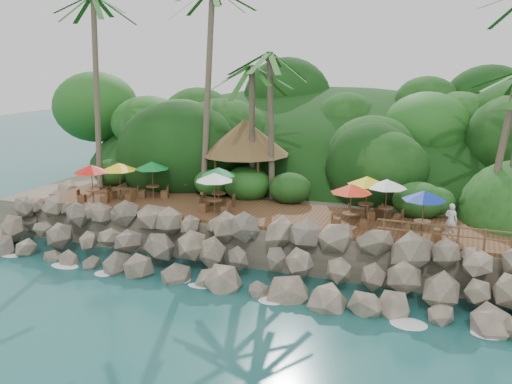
% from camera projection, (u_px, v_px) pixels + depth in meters
% --- Properties ---
extents(ground, '(140.00, 140.00, 0.00)m').
position_uv_depth(ground, '(210.00, 292.00, 25.73)').
color(ground, '#19514F').
rests_on(ground, ground).
extents(land_base, '(32.00, 25.20, 2.10)m').
position_uv_depth(land_base, '(306.00, 193.00, 39.98)').
color(land_base, gray).
rests_on(land_base, ground).
extents(jungle_hill, '(44.80, 28.00, 15.40)m').
position_uv_depth(jungle_hill, '(330.00, 185.00, 47.02)').
color(jungle_hill, '#143811').
rests_on(jungle_hill, ground).
extents(seawall, '(29.00, 4.00, 2.30)m').
position_uv_depth(seawall, '(227.00, 254.00, 27.27)').
color(seawall, gray).
rests_on(seawall, ground).
extents(terrace, '(26.00, 5.00, 0.20)m').
position_uv_depth(terrace, '(256.00, 213.00, 30.64)').
color(terrace, brown).
rests_on(terrace, land_base).
extents(jungle_foliage, '(44.00, 16.00, 12.00)m').
position_uv_depth(jungle_foliage, '(301.00, 210.00, 39.32)').
color(jungle_foliage, '#143811').
rests_on(jungle_foliage, ground).
extents(foam_line, '(25.20, 0.80, 0.06)m').
position_uv_depth(foam_line, '(213.00, 289.00, 25.99)').
color(foam_line, white).
rests_on(foam_line, ground).
extents(palms, '(30.79, 6.73, 13.65)m').
position_uv_depth(palms, '(296.00, 26.00, 30.34)').
color(palms, brown).
rests_on(palms, ground).
extents(palapa, '(5.54, 5.54, 4.60)m').
position_uv_depth(palapa, '(245.00, 137.00, 34.19)').
color(palapa, brown).
rests_on(palapa, ground).
extents(dining_clusters, '(20.62, 4.64, 2.24)m').
position_uv_depth(dining_clusters, '(250.00, 179.00, 29.94)').
color(dining_clusters, brown).
rests_on(dining_clusters, terrace).
extents(railing, '(7.20, 0.10, 1.00)m').
position_uv_depth(railing, '(459.00, 235.00, 24.65)').
color(railing, brown).
rests_on(railing, terrace).
extents(waiter, '(0.66, 0.49, 1.62)m').
position_uv_depth(waiter, '(451.00, 220.00, 26.16)').
color(waiter, white).
rests_on(waiter, terrace).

